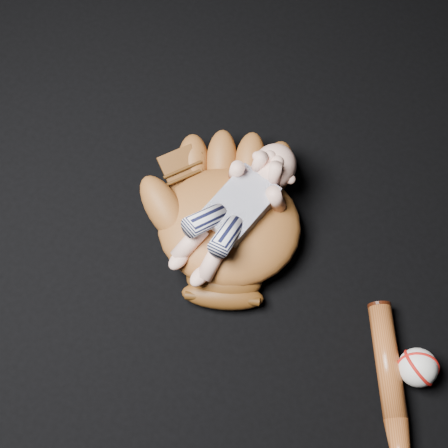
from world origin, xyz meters
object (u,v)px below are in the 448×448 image
object	(u,v)px
baseball	(418,368)
baseball_glove	(229,222)
newborn_baby	(232,212)
baseball_bat	(398,435)

from	to	relation	value
baseball	baseball_glove	bearing A→B (deg)	165.04
baseball	newborn_baby	bearing A→B (deg)	164.85
baseball_glove	newborn_baby	size ratio (longest dim) A/B	1.24
baseball_glove	baseball	bearing A→B (deg)	-33.72
baseball_bat	baseball	size ratio (longest dim) A/B	6.58
baseball_glove	baseball	xyz separation A→B (m)	(0.47, -0.12, -0.03)
newborn_baby	baseball	xyz separation A→B (m)	(0.46, -0.13, -0.08)
baseball_glove	newborn_baby	xyz separation A→B (m)	(0.01, 0.00, 0.05)
newborn_baby	baseball	size ratio (longest dim) A/B	4.53
baseball_glove	baseball_bat	xyz separation A→B (m)	(0.47, -0.26, -0.04)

